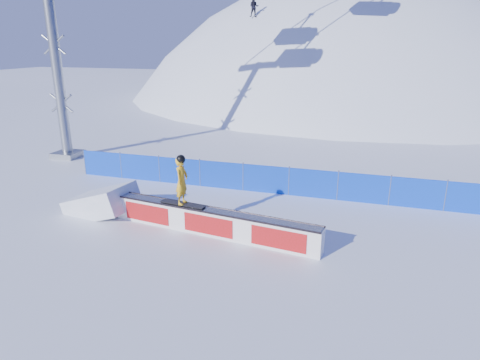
% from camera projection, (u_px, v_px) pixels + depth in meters
% --- Properties ---
extents(ground, '(160.00, 160.00, 0.00)m').
position_uv_depth(ground, '(292.00, 244.00, 13.64)').
color(ground, white).
rests_on(ground, ground).
extents(snow_hill, '(64.00, 64.00, 64.00)m').
position_uv_depth(snow_hill, '(345.00, 230.00, 57.35)').
color(snow_hill, white).
rests_on(snow_hill, ground).
extents(safety_fence, '(22.05, 0.05, 1.30)m').
position_uv_depth(safety_fence, '(313.00, 184.00, 17.55)').
color(safety_fence, '#0A3CCB').
rests_on(safety_fence, ground).
extents(rail_box, '(7.52, 1.52, 0.90)m').
position_uv_depth(rail_box, '(212.00, 222.00, 14.20)').
color(rail_box, white).
rests_on(rail_box, ground).
extents(snow_ramp, '(2.82, 1.97, 1.64)m').
position_uv_depth(snow_ramp, '(103.00, 212.00, 16.22)').
color(snow_ramp, white).
rests_on(snow_ramp, ground).
extents(snowboarder, '(1.68, 0.60, 1.73)m').
position_uv_depth(snowboarder, '(182.00, 180.00, 14.24)').
color(snowboarder, black).
rests_on(snowboarder, rail_box).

